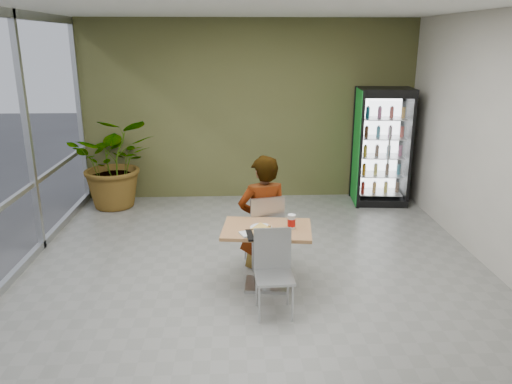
% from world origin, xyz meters
% --- Properties ---
extents(ground, '(7.00, 7.00, 0.00)m').
position_xyz_m(ground, '(0.00, 0.00, 0.00)').
color(ground, gray).
rests_on(ground, ground).
extents(room_envelope, '(6.00, 7.00, 3.20)m').
position_xyz_m(room_envelope, '(0.00, 0.00, 1.60)').
color(room_envelope, beige).
rests_on(room_envelope, ground).
extents(dining_table, '(1.09, 0.82, 0.75)m').
position_xyz_m(dining_table, '(0.11, -0.13, 0.54)').
color(dining_table, '#AC8349').
rests_on(dining_table, ground).
extents(chair_far, '(0.52, 0.53, 0.98)m').
position_xyz_m(chair_far, '(0.12, 0.39, 0.57)').
color(chair_far, '#ADAFB2').
rests_on(chair_far, ground).
extents(chair_near, '(0.42, 0.42, 0.91)m').
position_xyz_m(chair_near, '(0.14, -0.66, 0.53)').
color(chair_near, '#ADAFB2').
rests_on(chair_near, ground).
extents(seated_woman, '(0.74, 0.56, 1.78)m').
position_xyz_m(seated_woman, '(0.09, 0.44, 0.59)').
color(seated_woman, black).
rests_on(seated_woman, ground).
extents(pizza_plate, '(0.31, 0.25, 0.03)m').
position_xyz_m(pizza_plate, '(0.04, -0.13, 0.77)').
color(pizza_plate, silver).
rests_on(pizza_plate, dining_table).
extents(soda_cup, '(0.09, 0.09, 0.17)m').
position_xyz_m(soda_cup, '(0.39, -0.17, 0.83)').
color(soda_cup, silver).
rests_on(soda_cup, dining_table).
extents(napkin_stack, '(0.22, 0.22, 0.02)m').
position_xyz_m(napkin_stack, '(-0.12, -0.34, 0.76)').
color(napkin_stack, silver).
rests_on(napkin_stack, dining_table).
extents(cafeteria_tray, '(0.46, 0.35, 0.02)m').
position_xyz_m(cafeteria_tray, '(0.08, -0.37, 0.76)').
color(cafeteria_tray, black).
rests_on(cafeteria_tray, dining_table).
extents(beverage_fridge, '(0.99, 0.80, 2.04)m').
position_xyz_m(beverage_fridge, '(2.35, 3.03, 1.02)').
color(beverage_fridge, black).
rests_on(beverage_fridge, ground).
extents(potted_plant, '(1.53, 1.36, 1.60)m').
position_xyz_m(potted_plant, '(-2.32, 3.00, 0.80)').
color(potted_plant, '#2E6227').
rests_on(potted_plant, ground).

